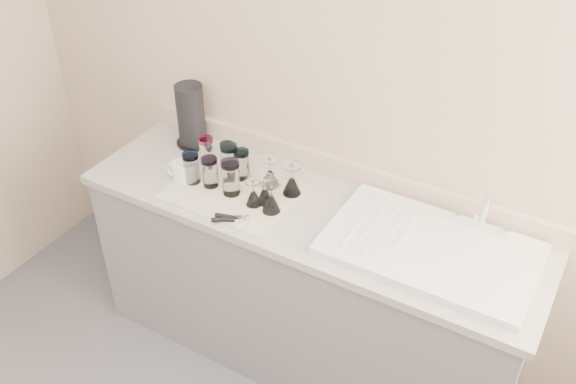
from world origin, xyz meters
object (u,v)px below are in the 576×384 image
Objects in this scene: tumbler_lavender at (231,177)px; tumbler_extra at (229,160)px; goblet_front_right at (271,201)px; goblet_back_right at (292,184)px; tumbler_magenta at (191,168)px; white_mug at (182,172)px; tumbler_cyan at (227,156)px; paper_towel_roll at (191,116)px; sink_unit at (431,248)px; can_opener at (231,219)px; tumbler_teal at (207,151)px; goblet_back_left at (270,176)px; goblet_front_left at (253,196)px; tumbler_purple at (242,164)px; goblet_extra at (265,194)px; tumbler_blue at (210,172)px.

tumbler_lavender reaches higher than tumbler_extra.
goblet_back_right is at bearing 85.35° from goblet_front_right.
tumbler_magenta reaches higher than white_mug.
white_mug is (-0.47, -0.00, -0.01)m from goblet_front_right.
tumbler_lavender reaches higher than goblet_back_right.
goblet_back_right reaches higher than tumbler_cyan.
white_mug is 0.34m from paper_towel_roll.
paper_towel_roll is at bearing 171.92° from sink_unit.
tumbler_magenta is 0.99× the size of goblet_back_right.
white_mug is at bearing 159.05° from can_opener.
tumbler_teal is 1.05× the size of tumbler_cyan.
tumbler_magenta is at bearing -79.46° from tumbler_teal.
tumbler_lavender is at bearing -175.26° from sink_unit.
tumbler_extra is (0.14, -0.02, 0.01)m from tumbler_teal.
white_mug is at bearing -156.87° from goblet_back_left.
tumbler_lavender is 1.04× the size of tumbler_extra.
goblet_front_left is (0.01, -0.15, -0.01)m from goblet_back_left.
goblet_front_right is at bearing -0.78° from tumbler_magenta.
goblet_front_right reaches higher than white_mug.
tumbler_cyan is 0.20m from tumbler_lavender.
goblet_back_left is at bearing -5.38° from tumbler_cyan.
goblet_back_left is (0.14, 0.01, -0.02)m from tumbler_purple.
goblet_front_right is (-0.01, -0.15, -0.00)m from goblet_back_right.
tumbler_extra is 0.27m from goblet_extra.
tumbler_purple is at bearing 54.50° from tumbler_blue.
tumbler_cyan is at bearing -20.16° from paper_towel_roll.
goblet_front_right is at bearing -57.05° from goblet_back_left.
tumbler_extra is at bearing 48.57° from tumbler_magenta.
sink_unit is 5.02× the size of tumbler_lavender.
tumbler_teal is 0.18m from tumbler_blue.
goblet_front_right is (0.09, -0.00, 0.01)m from goblet_front_left.
tumbler_lavender is at bearing 5.43° from white_mug.
tumbler_purple reaches higher than can_opener.
goblet_back_left is (0.32, 0.15, -0.03)m from tumbler_magenta.
tumbler_magenta reaches higher than can_opener.
can_opener is (0.11, -0.16, -0.07)m from tumbler_lavender.
tumbler_purple is 0.98× the size of goblet_back_left.
tumbler_lavender is 0.26m from white_mug.
tumbler_teal is at bearing 149.43° from tumbler_lavender.
goblet_front_right is (-0.68, -0.10, 0.04)m from sink_unit.
tumbler_blue is 1.09× the size of goblet_extra.
tumbler_magenta is 0.37m from goblet_extra.
goblet_front_left is at bearing -42.99° from tumbler_purple.
tumbler_lavender is 1.16× the size of white_mug.
tumbler_blue is at bearing -84.54° from tumbler_cyan.
sink_unit is at bearing -4.91° from goblet_back_right.
goblet_back_left is 0.11m from goblet_back_right.
goblet_back_right is at bearing -11.34° from paper_towel_roll.
goblet_front_left is at bearing -9.12° from tumbler_lavender.
sink_unit reaches higher than goblet_back_left.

